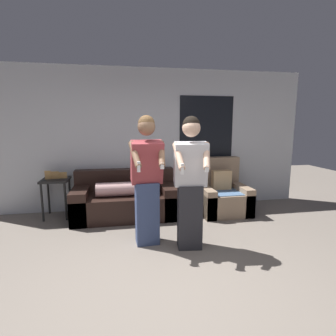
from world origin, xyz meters
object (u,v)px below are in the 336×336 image
Objects in this scene: armchair at (221,195)px; person_right at (190,183)px; couch at (126,200)px; person_left at (147,180)px; side_table at (56,185)px.

person_right is (-0.98, -1.36, 0.59)m from armchair.
armchair is (1.80, -0.04, 0.02)m from couch.
person_left is at bearing 157.86° from person_right.
side_table is (-3.02, 0.22, 0.27)m from armchair.
armchair is 3.04m from side_table.
side_table is at bearing 142.07° from person_right.
couch is 1.73m from person_right.
person_right reaches higher than couch.
side_table is 2.04m from person_left.
couch is at bearing 120.13° from person_right.
couch is 1.27m from side_table.
person_right reaches higher than armchair.
couch is 2.15× the size of side_table.
person_left reaches higher than armchair.
person_left reaches higher than person_right.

